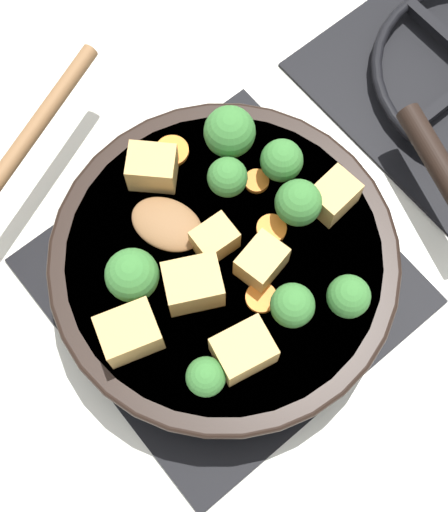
{
  "coord_description": "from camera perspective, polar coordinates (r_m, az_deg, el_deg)",
  "views": [
    {
      "loc": [
        0.16,
        -0.13,
        0.67
      ],
      "look_at": [
        0.0,
        0.0,
        0.08
      ],
      "focal_mm": 50.0,
      "sensor_mm": 36.0,
      "label": 1
    }
  ],
  "objects": [
    {
      "name": "tofu_cube_east_chunk",
      "position": [
        0.62,
        -0.8,
        1.29
      ],
      "size": [
        0.03,
        0.04,
        0.03
      ],
      "primitive_type": "cube",
      "rotation": [
        0.0,
        0.0,
        4.66
      ],
      "color": "tan",
      "rests_on": "skillet_pan"
    },
    {
      "name": "wooden_spoon",
      "position": [
        0.67,
        -11.41,
        6.0
      ],
      "size": [
        0.24,
        0.23,
        0.02
      ],
      "color": "brown",
      "rests_on": "skillet_pan"
    },
    {
      "name": "tofu_cube_mid_small",
      "position": [
        0.6,
        -2.47,
        -2.3
      ],
      "size": [
        0.06,
        0.06,
        0.04
      ],
      "primitive_type": "cube",
      "rotation": [
        0.0,
        0.0,
        1.1
      ],
      "color": "tan",
      "rests_on": "skillet_pan"
    },
    {
      "name": "broccoli_floret_mid_floret",
      "position": [
        0.64,
        4.63,
        7.6
      ],
      "size": [
        0.04,
        0.04,
        0.05
      ],
      "color": "#709956",
      "rests_on": "skillet_pan"
    },
    {
      "name": "carrot_slice_edge_slice",
      "position": [
        0.66,
        2.62,
        6.01
      ],
      "size": [
        0.02,
        0.02,
        0.01
      ],
      "primitive_type": "cylinder",
      "color": "orange",
      "rests_on": "skillet_pan"
    },
    {
      "name": "broccoli_floret_small_inner",
      "position": [
        0.63,
        0.27,
        6.29
      ],
      "size": [
        0.04,
        0.04,
        0.04
      ],
      "color": "#709956",
      "rests_on": "skillet_pan"
    },
    {
      "name": "carrot_slice_near_center",
      "position": [
        0.67,
        -4.18,
        8.38
      ],
      "size": [
        0.03,
        0.03,
        0.01
      ],
      "primitive_type": "cylinder",
      "color": "orange",
      "rests_on": "skillet_pan"
    },
    {
      "name": "broccoli_floret_south_cluster",
      "position": [
        0.59,
        5.49,
        -3.97
      ],
      "size": [
        0.04,
        0.04,
        0.05
      ],
      "color": "#709956",
      "rests_on": "skillet_pan"
    },
    {
      "name": "tofu_cube_west_chunk",
      "position": [
        0.59,
        1.57,
        -7.58
      ],
      "size": [
        0.05,
        0.05,
        0.04
      ],
      "primitive_type": "cube",
      "rotation": [
        0.0,
        0.0,
        1.37
      ],
      "color": "tan",
      "rests_on": "skillet_pan"
    },
    {
      "name": "broccoli_floret_near_spoon",
      "position": [
        0.58,
        -1.46,
        -9.65
      ],
      "size": [
        0.03,
        0.03,
        0.04
      ],
      "color": "#709956",
      "rests_on": "skillet_pan"
    },
    {
      "name": "tofu_cube_front_piece",
      "position": [
        0.6,
        -7.58,
        -6.13
      ],
      "size": [
        0.05,
        0.06,
        0.04
      ],
      "primitive_type": "cube",
      "rotation": [
        0.0,
        0.0,
        4.42
      ],
      "color": "tan",
      "rests_on": "skillet_pan"
    },
    {
      "name": "front_burner_grate",
      "position": [
        0.69,
        0.0,
        -1.75
      ],
      "size": [
        0.31,
        0.31,
        0.03
      ],
      "color": "black",
      "rests_on": "ground_plane"
    },
    {
      "name": "carrot_slice_orange_thin",
      "position": [
        0.64,
        3.82,
        2.2
      ],
      "size": [
        0.03,
        0.03,
        0.01
      ],
      "primitive_type": "cylinder",
      "color": "orange",
      "rests_on": "skillet_pan"
    },
    {
      "name": "broccoli_floret_north_edge",
      "position": [
        0.65,
        0.45,
        9.89
      ],
      "size": [
        0.05,
        0.05,
        0.05
      ],
      "color": "#709956",
      "rests_on": "skillet_pan"
    },
    {
      "name": "broccoli_floret_west_rim",
      "position": [
        0.6,
        9.93,
        -3.22
      ],
      "size": [
        0.04,
        0.04,
        0.04
      ],
      "color": "#709956",
      "rests_on": "skillet_pan"
    },
    {
      "name": "skillet_pan",
      "position": [
        0.65,
        0.17,
        -0.55
      ],
      "size": [
        0.32,
        0.41,
        0.05
      ],
      "color": "black",
      "rests_on": "front_burner_grate"
    },
    {
      "name": "carrot_slice_under_broccoli",
      "position": [
        0.62,
        2.68,
        -3.59
      ],
      "size": [
        0.03,
        0.03,
        0.01
      ],
      "primitive_type": "cylinder",
      "color": "orange",
      "rests_on": "skillet_pan"
    },
    {
      "name": "tofu_cube_back_piece",
      "position": [
        0.61,
        3.02,
        -0.46
      ],
      "size": [
        0.04,
        0.05,
        0.03
      ],
      "primitive_type": "cube",
      "rotation": [
        0.0,
        0.0,
        4.92
      ],
      "color": "tan",
      "rests_on": "skillet_pan"
    },
    {
      "name": "ground_plane",
      "position": [
        0.7,
        0.0,
        -2.05
      ],
      "size": [
        2.4,
        2.4,
        0.0
      ],
      "primitive_type": "plane",
      "color": "silver"
    },
    {
      "name": "tofu_cube_near_handle",
      "position": [
        0.65,
        -5.66,
        7.13
      ],
      "size": [
        0.05,
        0.05,
        0.03
      ],
      "primitive_type": "cube",
      "rotation": [
        0.0,
        0.0,
        3.93
      ],
      "color": "tan",
      "rests_on": "skillet_pan"
    },
    {
      "name": "broccoli_floret_center_top",
      "position": [
        0.6,
        -7.36,
        -1.53
      ],
      "size": [
        0.05,
        0.05,
        0.05
      ],
      "color": "#709956",
      "rests_on": "skillet_pan"
    },
    {
      "name": "tofu_cube_center_large",
      "position": [
        0.64,
        8.74,
        4.76
      ],
      "size": [
        0.04,
        0.04,
        0.03
      ],
      "primitive_type": "cube",
      "rotation": [
        0.0,
        0.0,
        4.8
      ],
      "color": "tan",
      "rests_on": "skillet_pan"
    },
    {
      "name": "broccoli_floret_east_rim",
      "position": [
        0.62,
        5.96,
        4.24
      ],
      "size": [
        0.04,
        0.04,
        0.05
      ],
      "color": "#709956",
      "rests_on": "skillet_pan"
    }
  ]
}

